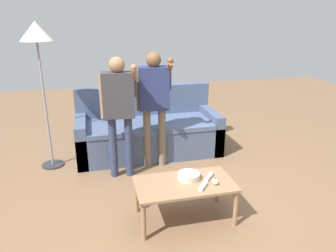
# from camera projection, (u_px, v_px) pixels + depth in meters

# --- Properties ---
(ground_plane) EXTENTS (12.00, 12.00, 0.00)m
(ground_plane) POSITION_uv_depth(u_px,v_px,m) (183.00, 201.00, 3.39)
(ground_plane) COLOR brown
(couch) EXTENTS (1.97, 0.89, 0.90)m
(couch) POSITION_uv_depth(u_px,v_px,m) (148.00, 131.00, 4.56)
(couch) COLOR #475675
(couch) RESTS_ON ground
(coffee_table) EXTENTS (0.93, 0.51, 0.39)m
(coffee_table) POSITION_uv_depth(u_px,v_px,m) (184.00, 188.00, 2.99)
(coffee_table) COLOR #997551
(coffee_table) RESTS_ON ground
(snack_bowl) EXTENTS (0.21, 0.21, 0.06)m
(snack_bowl) POSITION_uv_depth(u_px,v_px,m) (189.00, 176.00, 3.04)
(snack_bowl) COLOR beige
(snack_bowl) RESTS_ON coffee_table
(game_remote_nunchuk) EXTENTS (0.06, 0.09, 0.05)m
(game_remote_nunchuk) POSITION_uv_depth(u_px,v_px,m) (215.00, 181.00, 2.95)
(game_remote_nunchuk) COLOR white
(game_remote_nunchuk) RESTS_ON coffee_table
(floor_lamp) EXTENTS (0.37, 0.37, 1.81)m
(floor_lamp) POSITION_uv_depth(u_px,v_px,m) (37.00, 41.00, 3.67)
(floor_lamp) COLOR #2D2D33
(floor_lamp) RESTS_ON ground
(player_left) EXTENTS (0.42, 0.33, 1.45)m
(player_left) POSITION_uv_depth(u_px,v_px,m) (119.00, 104.00, 3.64)
(player_left) COLOR #2D3856
(player_left) RESTS_ON ground
(player_center) EXTENTS (0.43, 0.33, 1.47)m
(player_center) POSITION_uv_depth(u_px,v_px,m) (154.00, 97.00, 3.90)
(player_center) COLOR #756656
(player_center) RESTS_ON ground
(game_remote_wand_near) EXTENTS (0.12, 0.14, 0.03)m
(game_remote_wand_near) POSITION_uv_depth(u_px,v_px,m) (203.00, 186.00, 2.88)
(game_remote_wand_near) COLOR white
(game_remote_wand_near) RESTS_ON coffee_table
(game_remote_wand_far) EXTENTS (0.13, 0.15, 0.03)m
(game_remote_wand_far) POSITION_uv_depth(u_px,v_px,m) (209.00, 177.00, 3.05)
(game_remote_wand_far) COLOR white
(game_remote_wand_far) RESTS_ON coffee_table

